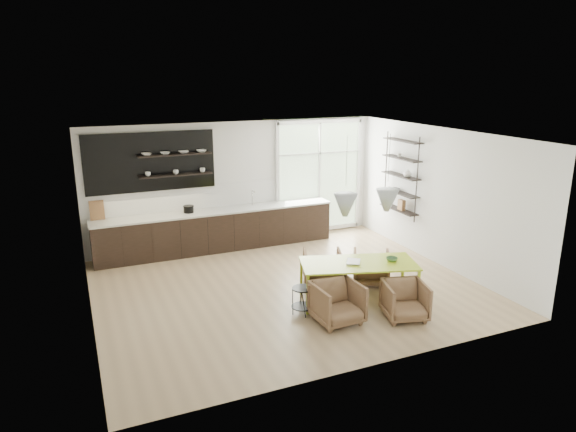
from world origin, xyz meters
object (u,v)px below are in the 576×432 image
object	(u,v)px
armchair_front_left	(337,303)
wire_stool	(302,297)
armchair_back_left	(323,268)
armchair_back_right	(371,267)
armchair_front_right	(405,300)
dining_table	(358,265)

from	to	relation	value
armchair_front_left	wire_stool	xyz separation A→B (m)	(-0.40, 0.50, -0.04)
armchair_back_left	armchair_back_right	distance (m)	0.95
armchair_front_right	wire_stool	xyz separation A→B (m)	(-1.50, 0.82, -0.01)
armchair_back_right	armchair_front_left	world-z (taller)	armchair_front_left
armchair_back_left	armchair_front_right	bearing A→B (deg)	129.71
armchair_front_right	armchair_back_right	bearing A→B (deg)	94.31
wire_stool	armchair_back_left	bearing A→B (deg)	48.43
armchair_back_left	armchair_front_right	xyz separation A→B (m)	(0.60, -1.83, -0.02)
armchair_front_left	wire_stool	world-z (taller)	armchair_front_left
armchair_back_left	armchair_back_right	bearing A→B (deg)	-178.75
armchair_front_left	armchair_front_right	distance (m)	1.15
dining_table	armchair_back_left	distance (m)	1.04
dining_table	armchair_back_right	bearing A→B (deg)	59.73
armchair_front_left	armchair_front_right	bearing A→B (deg)	-18.49
armchair_back_right	wire_stool	xyz separation A→B (m)	(-1.79, -0.68, -0.01)
armchair_back_left	armchair_front_right	distance (m)	1.93
wire_stool	armchair_back_right	bearing A→B (deg)	20.86
armchair_front_right	wire_stool	world-z (taller)	armchair_front_right
armchair_back_left	wire_stool	bearing A→B (deg)	69.98
dining_table	armchair_front_left	xyz separation A→B (m)	(-0.72, -0.56, -0.34)
armchair_back_left	armchair_back_right	xyz separation A→B (m)	(0.89, -0.33, -0.02)
armchair_back_right	armchair_front_left	distance (m)	1.83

